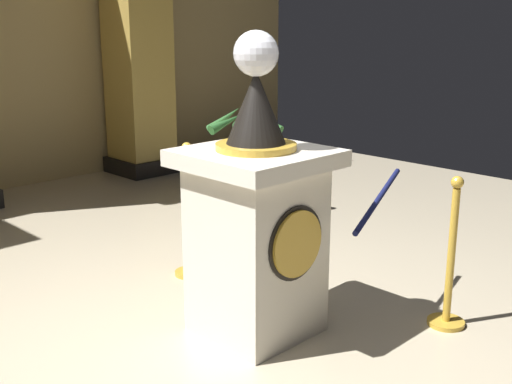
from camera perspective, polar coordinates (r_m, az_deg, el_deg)
The scene contains 7 objects.
ground_plane at distance 4.07m, azimuth -4.47°, elevation -13.13°, with size 10.85×10.85×0.00m, color beige.
pedestal_clock at distance 3.93m, azimuth 0.04°, elevation -2.61°, with size 0.81×0.81×1.87m.
stanchion_near at distance 4.31m, azimuth 16.87°, elevation -7.09°, with size 0.24×0.24×1.00m.
stanchion_far at distance 4.95m, azimuth -5.99°, elevation -3.36°, with size 0.24×0.24×1.05m.
velvet_rope at distance 4.40m, azimuth 4.72°, elevation 0.08°, with size 1.26×1.28×0.22m.
column_right at distance 8.36m, azimuth -10.55°, elevation 13.84°, with size 0.78×0.78×3.61m.
potted_palm_right at distance 6.68m, azimuth -1.06°, elevation 1.84°, with size 0.88×0.81×1.13m.
Camera 1 is at (-2.30, -2.76, 1.91)m, focal length 44.91 mm.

